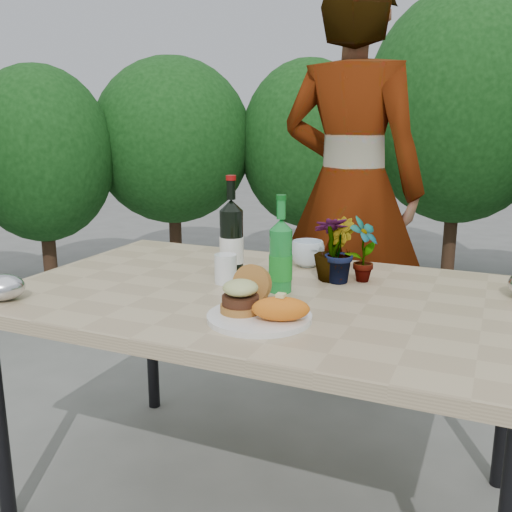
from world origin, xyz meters
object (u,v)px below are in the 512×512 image
at_px(wine_bottle, 232,239).
at_px(person, 350,189).
at_px(dinner_plate, 259,317).
at_px(patio_table, 266,309).

xyz_separation_m(wine_bottle, person, (0.17, 0.94, 0.08)).
bearing_deg(dinner_plate, wine_bottle, 125.04).
xyz_separation_m(dinner_plate, person, (-0.10, 1.32, 0.19)).
height_order(patio_table, dinner_plate, dinner_plate).
height_order(patio_table, person, person).
bearing_deg(dinner_plate, patio_table, 108.38).
bearing_deg(patio_table, person, 90.78).
height_order(wine_bottle, person, person).
distance_m(dinner_plate, wine_bottle, 0.47).
bearing_deg(dinner_plate, person, 94.18).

